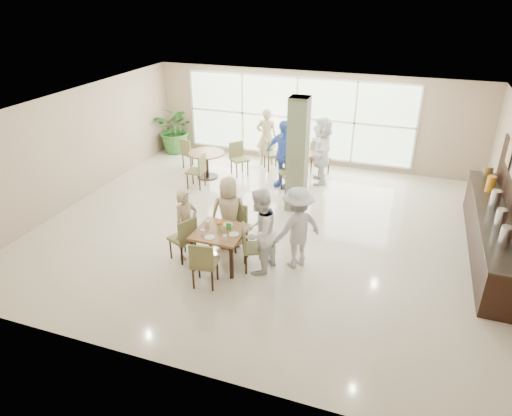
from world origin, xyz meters
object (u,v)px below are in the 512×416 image
(round_table_right, at_px, (293,158))
(potted_plant, at_px, (176,129))
(teen_far, at_px, (229,212))
(buffet_counter, at_px, (491,230))
(adult_a, at_px, (283,154))
(round_table_left, at_px, (207,159))
(adult_standing, at_px, (267,137))
(teen_right, at_px, (259,232))
(teen_standing, at_px, (297,228))
(adult_b, at_px, (322,150))
(main_table, at_px, (220,235))
(teen_left, at_px, (186,225))

(round_table_right, height_order, potted_plant, potted_plant)
(teen_far, bearing_deg, round_table_right, -115.86)
(buffet_counter, height_order, adult_a, buffet_counter)
(buffet_counter, bearing_deg, round_table_right, 151.35)
(potted_plant, bearing_deg, buffet_counter, -20.98)
(buffet_counter, xyz_separation_m, adult_a, (-5.00, 1.94, 0.38))
(round_table_left, relative_size, buffet_counter, 0.22)
(adult_a, distance_m, adult_standing, 1.75)
(teen_right, relative_size, adult_a, 0.93)
(buffet_counter, distance_m, teen_standing, 4.05)
(teen_right, bearing_deg, adult_b, -171.10)
(adult_standing, bearing_deg, adult_b, 140.02)
(potted_plant, bearing_deg, teen_standing, -43.81)
(round_table_right, xyz_separation_m, teen_right, (0.65, -4.87, 0.28))
(potted_plant, bearing_deg, teen_far, -51.70)
(teen_far, bearing_deg, main_table, 75.90)
(teen_right, relative_size, teen_standing, 1.03)
(potted_plant, height_order, teen_left, potted_plant)
(round_table_left, bearing_deg, adult_standing, 50.74)
(potted_plant, distance_m, adult_a, 4.39)
(teen_far, relative_size, adult_standing, 0.89)
(buffet_counter, bearing_deg, teen_far, -163.93)
(round_table_left, distance_m, teen_left, 4.29)
(round_table_left, distance_m, adult_b, 3.27)
(main_table, distance_m, teen_right, 0.83)
(teen_left, xyz_separation_m, teen_far, (0.63, 0.71, 0.04))
(buffet_counter, xyz_separation_m, potted_plant, (-9.10, 3.49, 0.23))
(teen_right, height_order, adult_standing, adult_standing)
(adult_standing, bearing_deg, buffet_counter, 133.69)
(teen_standing, relative_size, adult_standing, 0.95)
(round_table_right, bearing_deg, adult_b, -5.93)
(adult_a, bearing_deg, main_table, -71.78)
(round_table_left, relative_size, adult_b, 0.55)
(adult_a, height_order, adult_b, adult_b)
(teen_left, distance_m, teen_standing, 2.21)
(main_table, height_order, teen_standing, teen_standing)
(teen_left, bearing_deg, buffet_counter, -44.71)
(teen_left, distance_m, adult_a, 4.22)
(buffet_counter, distance_m, adult_standing, 6.88)
(main_table, distance_m, buffet_counter, 5.53)
(buffet_counter, xyz_separation_m, teen_right, (-4.26, -2.19, 0.31))
(potted_plant, height_order, teen_far, teen_far)
(teen_standing, xyz_separation_m, adult_standing, (-2.33, 5.16, 0.04))
(teen_left, xyz_separation_m, adult_standing, (-0.16, 5.61, 0.14))
(teen_right, distance_m, adult_a, 4.20)
(round_table_right, xyz_separation_m, teen_far, (-0.26, -4.17, 0.20))
(buffet_counter, distance_m, teen_left, 6.21)
(round_table_right, relative_size, buffet_counter, 0.25)
(round_table_left, xyz_separation_m, adult_standing, (1.28, 1.57, 0.32))
(buffet_counter, xyz_separation_m, adult_b, (-4.09, 2.60, 0.38))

